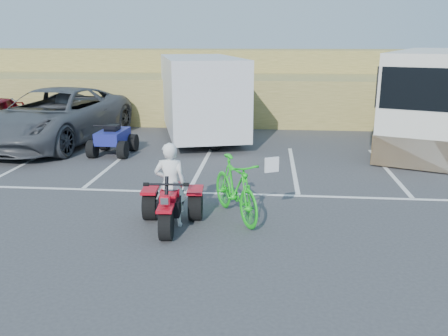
# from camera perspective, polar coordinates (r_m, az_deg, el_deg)

# --- Properties ---
(ground) EXTENTS (100.00, 100.00, 0.00)m
(ground) POSITION_cam_1_polar(r_m,az_deg,el_deg) (9.53, -6.79, -7.47)
(ground) COLOR #3A3A3C
(ground) RESTS_ON ground
(parking_stripes) EXTENTS (28.00, 5.16, 0.01)m
(parking_stripes) POSITION_cam_1_polar(r_m,az_deg,el_deg) (13.21, 0.55, -0.80)
(parking_stripes) COLOR white
(parking_stripes) RESTS_ON ground
(grass_embankment) EXTENTS (40.00, 8.50, 3.10)m
(grass_embankment) POSITION_cam_1_polar(r_m,az_deg,el_deg) (24.24, 0.82, 10.01)
(grass_embankment) COLOR olive
(grass_embankment) RESTS_ON ground
(red_trike_atv) EXTENTS (1.37, 1.76, 1.09)m
(red_trike_atv) POSITION_cam_1_polar(r_m,az_deg,el_deg) (9.66, -6.44, -7.15)
(red_trike_atv) COLOR #B40A19
(red_trike_atv) RESTS_ON ground
(rider) EXTENTS (0.66, 0.46, 1.72)m
(rider) POSITION_cam_1_polar(r_m,az_deg,el_deg) (9.51, -6.48, -2.01)
(rider) COLOR white
(rider) RESTS_ON ground
(green_dirt_bike) EXTENTS (1.54, 2.21, 1.30)m
(green_dirt_bike) POSITION_cam_1_polar(r_m,az_deg,el_deg) (9.92, 1.37, -2.44)
(green_dirt_bike) COLOR #14BF19
(green_dirt_bike) RESTS_ON ground
(grey_pickup) EXTENTS (4.09, 7.38, 1.96)m
(grey_pickup) POSITION_cam_1_polar(r_m,az_deg,el_deg) (18.09, -19.65, 5.87)
(grey_pickup) COLOR #474A4F
(grey_pickup) RESTS_ON ground
(cargo_trailer) EXTENTS (4.22, 6.91, 3.01)m
(cargo_trailer) POSITION_cam_1_polar(r_m,az_deg,el_deg) (18.20, -2.86, 8.86)
(cargo_trailer) COLOR silver
(cargo_trailer) RESTS_ON ground
(rv_motorhome) EXTENTS (5.43, 9.18, 3.23)m
(rv_motorhome) POSITION_cam_1_polar(r_m,az_deg,el_deg) (18.77, 23.45, 7.13)
(rv_motorhome) COLOR silver
(rv_motorhome) RESTS_ON ground
(quad_atv_blue) EXTENTS (1.27, 1.68, 1.08)m
(quad_atv_blue) POSITION_cam_1_polar(r_m,az_deg,el_deg) (15.98, -13.10, 1.63)
(quad_atv_blue) COLOR navy
(quad_atv_blue) RESTS_ON ground
(quad_atv_green) EXTENTS (1.79, 2.04, 1.11)m
(quad_atv_green) POSITION_cam_1_polar(r_m,az_deg,el_deg) (16.86, -1.68, 2.74)
(quad_atv_green) COLOR #145A1A
(quad_atv_green) RESTS_ON ground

